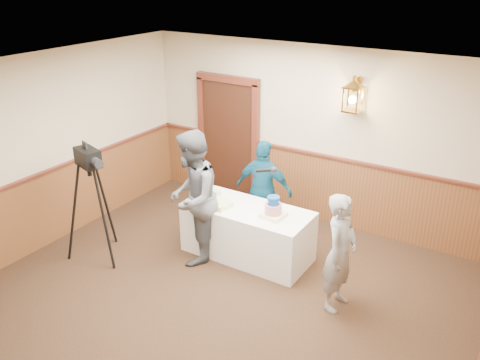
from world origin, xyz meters
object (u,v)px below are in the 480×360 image
Objects in this scene: tiered_cake at (273,209)px; sheet_cake_green at (207,193)px; interviewer at (192,198)px; display_table at (247,232)px; baker at (340,253)px; tv_camera_rig at (94,210)px; sheet_cake_yellow at (219,204)px; assistant_p at (264,190)px.

tiered_cake is 1.15m from sheet_cake_green.
interviewer is at bearing -76.91° from sheet_cake_green.
baker reaches higher than display_table.
interviewer reaches higher than tiered_cake.
sheet_cake_green is at bearing 175.13° from tiered_cake.
interviewer is at bearing 47.36° from tv_camera_rig.
baker is 0.91× the size of tv_camera_rig.
baker is (1.53, -0.42, 0.37)m from display_table.
sheet_cake_green is at bearing 148.38° from sheet_cake_yellow.
tiered_cake is (0.43, -0.05, 0.49)m from display_table.
display_table is 5.66× the size of sheet_cake_green.
sheet_cake_yellow is 0.23× the size of assistant_p.
baker is 0.98× the size of assistant_p.
sheet_cake_yellow is 0.21× the size of tv_camera_rig.
sheet_cake_yellow is 0.41m from interviewer.
tiered_cake reaches higher than display_table.
assistant_p is (-1.64, 1.06, 0.02)m from baker.
assistant_p is at bearing 127.69° from tiered_cake.
display_table is 5.14× the size of sheet_cake_yellow.
tv_camera_rig is (-2.21, -1.11, -0.13)m from tiered_cake.
display_table is at bearing 22.56° from sheet_cake_yellow.
interviewer is (-0.22, -0.31, 0.16)m from sheet_cake_yellow.
tiered_cake is 1.17m from baker.
sheet_cake_green is 0.56m from interviewer.
tv_camera_rig is at bearing 104.64° from baker.
sheet_cake_yellow is 0.85m from assistant_p.
display_table is 0.95× the size of interviewer.
sheet_cake_yellow is 1.72m from tv_camera_rig.
assistant_p is (0.61, 0.59, -0.02)m from sheet_cake_green.
sheet_cake_green is 2.30m from baker.
baker reaches higher than sheet_cake_yellow.
assistant_p reaches higher than display_table.
sheet_cake_green is 1.61m from tv_camera_rig.
tv_camera_rig reaches higher than tiered_cake.
baker reaches higher than sheet_cake_green.
assistant_p is at bearing 43.90° from sheet_cake_green.
display_table is 1.21× the size of baker.
display_table is 0.65m from tiered_cake.
interviewer is at bearing 93.48° from baker.
sheet_cake_green is 0.85m from assistant_p.
assistant_p is at bearing 99.35° from display_table.
tiered_cake reaches higher than sheet_cake_green.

